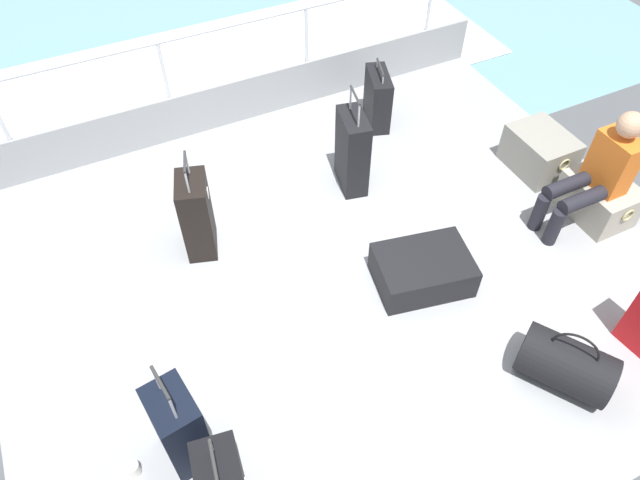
{
  "coord_description": "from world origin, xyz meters",
  "views": [
    {
      "loc": [
        2.51,
        -1.46,
        3.6
      ],
      "look_at": [
        -0.16,
        -0.15,
        0.25
      ],
      "focal_mm": 33.02,
      "sensor_mm": 36.0,
      "label": 1
    }
  ],
  "objects_px": {
    "cargo_crate_0": "(539,152)",
    "suitcase_2": "(179,427)",
    "paper_cup": "(133,469)",
    "suitcase_0": "(378,99)",
    "suitcase_5": "(423,270)",
    "duffel_bag": "(566,364)",
    "cargo_crate_1": "(598,198)",
    "suitcase_1": "(352,152)",
    "passenger_seated": "(598,172)",
    "suitcase_3": "(197,216)"
  },
  "relations": [
    {
      "from": "suitcase_0",
      "to": "duffel_bag",
      "type": "distance_m",
      "value": 3.03
    },
    {
      "from": "suitcase_3",
      "to": "duffel_bag",
      "type": "xyz_separation_m",
      "value": [
        2.19,
        1.78,
        -0.17
      ]
    },
    {
      "from": "cargo_crate_1",
      "to": "suitcase_5",
      "type": "distance_m",
      "value": 1.71
    },
    {
      "from": "suitcase_2",
      "to": "suitcase_5",
      "type": "relative_size",
      "value": 1.11
    },
    {
      "from": "passenger_seated",
      "to": "suitcase_1",
      "type": "distance_m",
      "value": 1.95
    },
    {
      "from": "cargo_crate_1",
      "to": "suitcase_3",
      "type": "bearing_deg",
      "value": -109.59
    },
    {
      "from": "paper_cup",
      "to": "suitcase_2",
      "type": "bearing_deg",
      "value": 88.44
    },
    {
      "from": "suitcase_5",
      "to": "paper_cup",
      "type": "relative_size",
      "value": 7.85
    },
    {
      "from": "cargo_crate_1",
      "to": "paper_cup",
      "type": "relative_size",
      "value": 6.02
    },
    {
      "from": "suitcase_5",
      "to": "duffel_bag",
      "type": "distance_m",
      "value": 1.18
    },
    {
      "from": "suitcase_2",
      "to": "paper_cup",
      "type": "bearing_deg",
      "value": -91.56
    },
    {
      "from": "cargo_crate_1",
      "to": "suitcase_1",
      "type": "height_order",
      "value": "suitcase_1"
    },
    {
      "from": "cargo_crate_0",
      "to": "suitcase_2",
      "type": "relative_size",
      "value": 0.69
    },
    {
      "from": "passenger_seated",
      "to": "suitcase_2",
      "type": "height_order",
      "value": "passenger_seated"
    },
    {
      "from": "suitcase_0",
      "to": "duffel_bag",
      "type": "height_order",
      "value": "suitcase_0"
    },
    {
      "from": "suitcase_1",
      "to": "suitcase_3",
      "type": "height_order",
      "value": "suitcase_1"
    },
    {
      "from": "suitcase_2",
      "to": "duffel_bag",
      "type": "bearing_deg",
      "value": 75.42
    },
    {
      "from": "cargo_crate_0",
      "to": "suitcase_5",
      "type": "bearing_deg",
      "value": -68.29
    },
    {
      "from": "passenger_seated",
      "to": "paper_cup",
      "type": "bearing_deg",
      "value": -83.31
    },
    {
      "from": "suitcase_1",
      "to": "duffel_bag",
      "type": "relative_size",
      "value": 1.37
    },
    {
      "from": "cargo_crate_0",
      "to": "suitcase_0",
      "type": "bearing_deg",
      "value": -141.99
    },
    {
      "from": "cargo_crate_1",
      "to": "suitcase_0",
      "type": "bearing_deg",
      "value": -151.98
    },
    {
      "from": "cargo_crate_0",
      "to": "passenger_seated",
      "type": "height_order",
      "value": "passenger_seated"
    },
    {
      "from": "suitcase_5",
      "to": "paper_cup",
      "type": "bearing_deg",
      "value": -78.48
    },
    {
      "from": "suitcase_0",
      "to": "cargo_crate_1",
      "type": "bearing_deg",
      "value": 28.02
    },
    {
      "from": "duffel_bag",
      "to": "suitcase_0",
      "type": "bearing_deg",
      "value": 174.34
    },
    {
      "from": "suitcase_3",
      "to": "suitcase_5",
      "type": "bearing_deg",
      "value": 52.14
    },
    {
      "from": "suitcase_5",
      "to": "duffel_bag",
      "type": "xyz_separation_m",
      "value": [
        1.11,
        0.39,
        0.05
      ]
    },
    {
      "from": "duffel_bag",
      "to": "paper_cup",
      "type": "distance_m",
      "value": 2.81
    },
    {
      "from": "suitcase_1",
      "to": "duffel_bag",
      "type": "bearing_deg",
      "value": 8.56
    },
    {
      "from": "cargo_crate_0",
      "to": "cargo_crate_1",
      "type": "relative_size",
      "value": 1.0
    },
    {
      "from": "suitcase_2",
      "to": "duffel_bag",
      "type": "relative_size",
      "value": 1.28
    },
    {
      "from": "cargo_crate_0",
      "to": "suitcase_5",
      "type": "relative_size",
      "value": 0.77
    },
    {
      "from": "duffel_bag",
      "to": "cargo_crate_1",
      "type": "bearing_deg",
      "value": 129.51
    },
    {
      "from": "suitcase_2",
      "to": "paper_cup",
      "type": "height_order",
      "value": "suitcase_2"
    },
    {
      "from": "cargo_crate_0",
      "to": "paper_cup",
      "type": "xyz_separation_m",
      "value": [
        1.14,
        -4.0,
        -0.13
      ]
    },
    {
      "from": "suitcase_2",
      "to": "paper_cup",
      "type": "xyz_separation_m",
      "value": [
        -0.01,
        -0.33,
        -0.27
      ]
    },
    {
      "from": "suitcase_3",
      "to": "cargo_crate_0",
      "type": "bearing_deg",
      "value": 82.14
    },
    {
      "from": "passenger_seated",
      "to": "duffel_bag",
      "type": "distance_m",
      "value": 1.62
    },
    {
      "from": "cargo_crate_0",
      "to": "suitcase_2",
      "type": "distance_m",
      "value": 3.85
    },
    {
      "from": "passenger_seated",
      "to": "paper_cup",
      "type": "relative_size",
      "value": 10.43
    },
    {
      "from": "suitcase_5",
      "to": "duffel_bag",
      "type": "relative_size",
      "value": 1.15
    },
    {
      "from": "passenger_seated",
      "to": "cargo_crate_1",
      "type": "bearing_deg",
      "value": 90.0
    },
    {
      "from": "suitcase_1",
      "to": "cargo_crate_0",
      "type": "bearing_deg",
      "value": 71.06
    },
    {
      "from": "suitcase_0",
      "to": "suitcase_2",
      "type": "height_order",
      "value": "suitcase_2"
    },
    {
      "from": "cargo_crate_0",
      "to": "paper_cup",
      "type": "bearing_deg",
      "value": -74.14
    },
    {
      "from": "cargo_crate_0",
      "to": "suitcase_2",
      "type": "xyz_separation_m",
      "value": [
        1.15,
        -3.67,
        0.14
      ]
    },
    {
      "from": "cargo_crate_0",
      "to": "suitcase_3",
      "type": "bearing_deg",
      "value": -97.86
    },
    {
      "from": "cargo_crate_1",
      "to": "passenger_seated",
      "type": "xyz_separation_m",
      "value": [
        -0.0,
        -0.18,
        0.36
      ]
    },
    {
      "from": "paper_cup",
      "to": "suitcase_0",
      "type": "bearing_deg",
      "value": 128.08
    }
  ]
}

